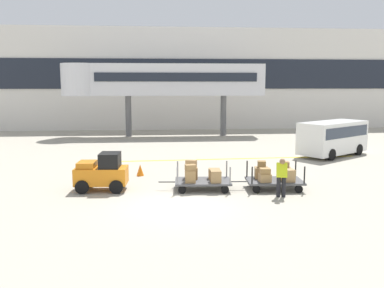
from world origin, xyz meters
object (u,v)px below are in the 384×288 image
baggage_cart_lead (201,177)px  shuttle_van (333,136)px  baggage_tug (102,173)px  baggage_cart_middle (274,176)px  baggage_handler (282,176)px  safety_cone_far (191,165)px  safety_cone_near (140,170)px

baggage_cart_lead → shuttle_van: bearing=40.0°
baggage_tug → shuttle_van: 14.89m
baggage_tug → baggage_cart_middle: baggage_tug is taller
baggage_handler → safety_cone_far: baggage_handler is taller
baggage_handler → safety_cone_near: bearing=142.9°
baggage_cart_middle → shuttle_van: shuttle_van is taller
baggage_cart_lead → safety_cone_far: bearing=91.8°
baggage_cart_lead → safety_cone_far: size_ratio=5.52×
baggage_cart_lead → baggage_handler: baggage_handler is taller
baggage_tug → baggage_cart_lead: (4.09, -0.24, -0.20)m
baggage_cart_lead → safety_cone_far: baggage_cart_lead is taller
safety_cone_far → safety_cone_near: bearing=-157.2°
baggage_cart_lead → shuttle_van: shuttle_van is taller
baggage_cart_middle → baggage_handler: baggage_handler is taller
baggage_tug → baggage_cart_middle: 7.15m
safety_cone_far → shuttle_van: bearing=21.4°
baggage_cart_middle → shuttle_van: (5.86, 7.61, 0.68)m
baggage_tug → baggage_handler: baggage_tug is taller
safety_cone_far → baggage_handler: bearing=-59.8°
baggage_cart_middle → safety_cone_near: bearing=152.2°
baggage_cart_middle → safety_cone_near: size_ratio=5.52×
baggage_cart_middle → safety_cone_far: 5.17m
shuttle_van → baggage_cart_middle: bearing=-127.6°
baggage_cart_middle → safety_cone_far: bearing=127.9°
baggage_cart_lead → shuttle_van: 11.65m
baggage_cart_middle → safety_cone_far: size_ratio=5.52×
baggage_cart_middle → baggage_tug: bearing=177.0°
safety_cone_near → safety_cone_far: size_ratio=1.00×
baggage_cart_middle → baggage_handler: size_ratio=1.94×
baggage_cart_lead → safety_cone_near: (-2.65, 2.86, -0.28)m
baggage_tug → shuttle_van: size_ratio=0.43×
baggage_cart_lead → baggage_handler: size_ratio=1.94×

